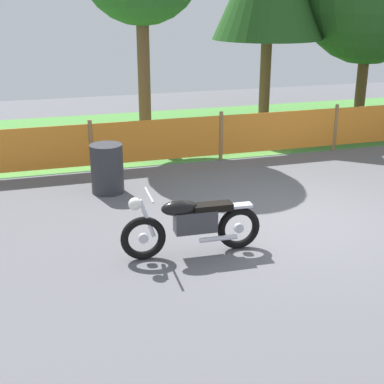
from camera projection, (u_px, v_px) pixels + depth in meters
The scene contains 5 objects.
ground at pixel (293, 220), 8.71m from camera, with size 24.00×24.00×0.02m, color #5B5B60.
grass_verge at pixel (186, 131), 14.28m from camera, with size 24.00×5.45×0.01m, color #4C8C3D.
barrier_fence at pixel (221, 135), 11.64m from camera, with size 11.02×0.08×1.05m.
motorcycle_lead at pixel (191, 224), 7.42m from camera, with size 1.96×0.58×0.93m.
spare_drum at pixel (107, 169), 9.77m from camera, with size 0.58×0.58×0.88m, color #2D2D33.
Camera 1 is at (-3.85, -7.23, 3.37)m, focal length 51.42 mm.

